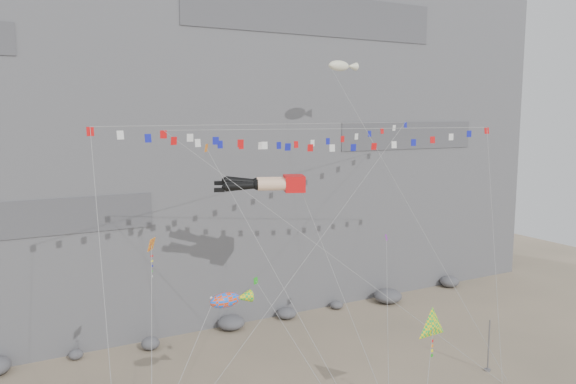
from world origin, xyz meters
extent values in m
cube|color=slate|center=(0.00, 32.00, 25.00)|extent=(80.00, 28.00, 50.00)
cylinder|color=gray|center=(14.59, -0.91, 2.11)|extent=(0.12, 0.12, 4.23)
cube|color=red|center=(1.63, 7.63, 14.92)|extent=(2.22, 2.54, 1.25)
cylinder|color=beige|center=(-0.30, 7.73, 14.92)|extent=(2.31, 1.65, 0.93)
sphere|color=black|center=(-1.29, 8.12, 14.92)|extent=(0.85, 0.85, 0.85)
cone|color=black|center=(-2.45, 8.59, 14.85)|extent=(2.64, 1.66, 0.87)
cube|color=black|center=(-4.02, 9.21, 14.56)|extent=(0.90, 0.65, 0.31)
cylinder|color=beige|center=(0.17, 8.89, 14.92)|extent=(2.31, 1.65, 0.93)
sphere|color=black|center=(-0.82, 9.28, 14.92)|extent=(0.85, 0.85, 0.85)
cone|color=black|center=(-1.98, 9.75, 15.04)|extent=(2.66, 1.66, 0.93)
cube|color=black|center=(-3.55, 10.38, 14.95)|extent=(0.90, 0.65, 0.31)
cylinder|color=gray|center=(1.11, -0.29, 7.49)|extent=(0.03, 0.03, 21.75)
cylinder|color=gray|center=(-6.44, 2.72, 9.80)|extent=(0.03, 0.03, 28.25)
cylinder|color=gray|center=(9.39, 1.33, 9.62)|extent=(0.03, 0.03, 22.86)
cube|color=gray|center=(13.93, -2.96, 0.05)|extent=(0.16, 0.16, 0.10)
cylinder|color=gray|center=(-12.06, -0.43, 6.14)|extent=(0.03, 0.03, 14.73)
cylinder|color=gray|center=(11.57, 4.56, 12.33)|extent=(0.03, 0.03, 29.39)
cube|color=gray|center=(14.47, -2.98, 0.05)|extent=(0.16, 0.16, 0.10)
cylinder|color=gray|center=(-2.87, 1.02, 9.00)|extent=(0.03, 0.03, 22.22)
cylinder|color=gray|center=(5.03, -0.14, 5.10)|extent=(0.03, 0.03, 17.51)
cylinder|color=gray|center=(-2.57, -2.24, 4.54)|extent=(0.03, 0.03, 14.09)
camera|label=1|loc=(-19.61, -30.63, 20.21)|focal=35.00mm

